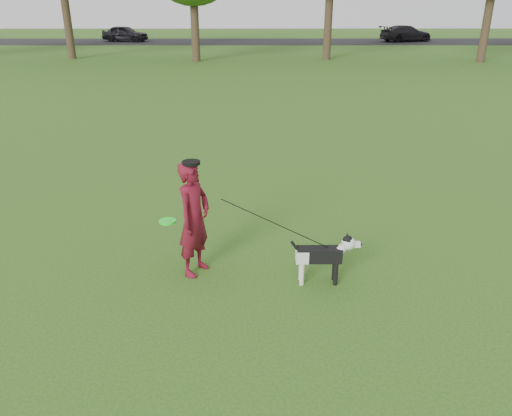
{
  "coord_description": "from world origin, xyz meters",
  "views": [
    {
      "loc": [
        -0.54,
        -5.77,
        3.58
      ],
      "look_at": [
        -0.51,
        0.43,
        0.95
      ],
      "focal_mm": 35.0,
      "sensor_mm": 36.0,
      "label": 1
    }
  ],
  "objects_px": {
    "dog": "(325,253)",
    "car_left": "(125,33)",
    "car_right": "(406,33)",
    "man": "(194,219)"
  },
  "relations": [
    {
      "from": "dog",
      "to": "car_left",
      "type": "bearing_deg",
      "value": 106.86
    },
    {
      "from": "car_right",
      "to": "man",
      "type": "bearing_deg",
      "value": 141.27
    },
    {
      "from": "dog",
      "to": "car_right",
      "type": "distance_m",
      "value": 41.77
    },
    {
      "from": "dog",
      "to": "car_right",
      "type": "height_order",
      "value": "car_right"
    },
    {
      "from": "car_right",
      "to": "dog",
      "type": "bearing_deg",
      "value": 143.66
    },
    {
      "from": "man",
      "to": "dog",
      "type": "height_order",
      "value": "man"
    },
    {
      "from": "man",
      "to": "car_right",
      "type": "xyz_separation_m",
      "value": [
        14.07,
        39.62,
        -0.12
      ]
    },
    {
      "from": "man",
      "to": "car_right",
      "type": "relative_size",
      "value": 0.35
    },
    {
      "from": "man",
      "to": "car_left",
      "type": "xyz_separation_m",
      "value": [
        -10.35,
        39.62,
        -0.13
      ]
    },
    {
      "from": "man",
      "to": "dog",
      "type": "distance_m",
      "value": 1.81
    }
  ]
}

